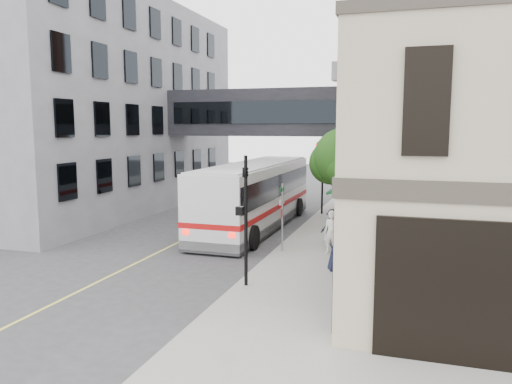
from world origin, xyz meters
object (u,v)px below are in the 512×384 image
Objects in this scene: pedestrian_c at (332,228)px; sandwich_board at (334,259)px; bus at (256,193)px; newspaper_box at (332,227)px; pedestrian_a at (332,232)px; pedestrian_b at (340,212)px.

pedestrian_c reaches higher than sandwich_board.
newspaper_box is (4.43, -1.15, -1.43)m from bus.
sandwich_board is (1.08, -6.33, 0.05)m from newspaper_box.
pedestrian_a reaches higher than sandwich_board.
bus is 16.40× the size of newspaper_box.
pedestrian_b is 3.61m from pedestrian_c.
bus is 14.42× the size of sandwich_board.
pedestrian_b is at bearing 95.42° from newspaper_box.
pedestrian_b is at bearing 108.10° from pedestrian_c.
bus is at bearing 103.07° from sandwich_board.
pedestrian_a is 1.10× the size of pedestrian_c.
newspaper_box is at bearing 102.04° from pedestrian_a.
pedestrian_c is (4.83, -3.55, -0.98)m from bus.
pedestrian_b is at bearing 97.14° from pedestrian_a.
pedestrian_c is at bearing -63.22° from newspaper_box.
bus is 6.91× the size of pedestrian_b.
newspaper_box is (-0.26, -1.22, -0.55)m from pedestrian_b.
pedestrian_a is at bearing -101.82° from pedestrian_b.
newspaper_box is at bearing 76.38° from sandwich_board.
pedestrian_a is 2.35× the size of newspaper_box.
bus is 6.07m from pedestrian_c.
newspaper_box is 6.43m from sandwich_board.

